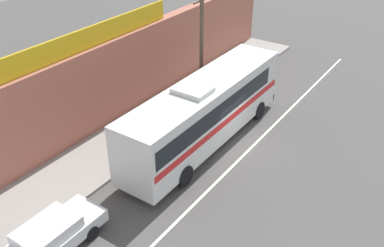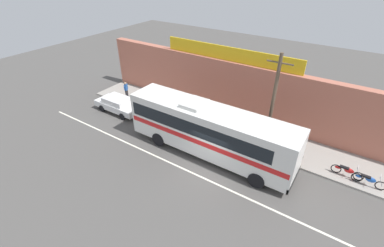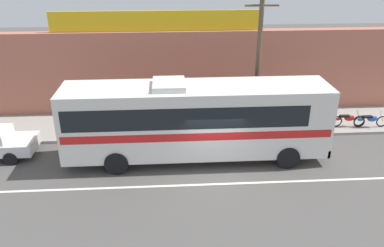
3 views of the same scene
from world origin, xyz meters
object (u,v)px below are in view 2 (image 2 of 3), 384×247
at_px(motorcycle_purple, 369,180).
at_px(motorcycle_blue, 347,171).
at_px(motorcycle_orange, 289,151).
at_px(intercity_bus, 208,129).
at_px(utility_pole, 272,105).
at_px(pedestrian_far_right, 126,89).
at_px(parked_car, 118,104).

bearing_deg(motorcycle_purple, motorcycle_blue, 172.07).
relative_size(motorcycle_orange, motorcycle_blue, 1.01).
distance_m(intercity_bus, utility_pole, 4.43).
bearing_deg(motorcycle_purple, utility_pole, -178.93).
bearing_deg(utility_pole, pedestrian_far_right, 177.54).
relative_size(utility_pole, motorcycle_orange, 3.71).
relative_size(utility_pole, motorcycle_purple, 3.76).
height_order(parked_car, pedestrian_far_right, pedestrian_far_right).
xyz_separation_m(parked_car, motorcycle_blue, (18.19, 1.95, -0.17)).
xyz_separation_m(motorcycle_blue, pedestrian_far_right, (-19.47, 0.33, 0.49)).
xyz_separation_m(utility_pole, motorcycle_orange, (1.60, 0.29, -3.23)).
bearing_deg(utility_pole, intercity_bus, -144.07).
distance_m(utility_pole, motorcycle_orange, 3.62).
distance_m(motorcycle_orange, motorcycle_purple, 4.79).
bearing_deg(intercity_bus, motorcycle_orange, 28.65).
distance_m(utility_pole, motorcycle_blue, 6.13).
bearing_deg(parked_car, intercity_bus, -4.32).
relative_size(motorcycle_orange, motorcycle_purple, 1.01).
distance_m(utility_pole, pedestrian_far_right, 14.54).
bearing_deg(motorcycle_orange, motorcycle_purple, -2.00).
bearing_deg(parked_car, utility_pole, 7.29).
distance_m(motorcycle_orange, pedestrian_far_right, 15.88).
relative_size(utility_pole, motorcycle_blue, 3.76).
bearing_deg(motorcycle_blue, pedestrian_far_right, 179.03).
bearing_deg(utility_pole, motorcycle_purple, 1.07).
bearing_deg(pedestrian_far_right, utility_pole, -2.46).
height_order(intercity_bus, motorcycle_purple, intercity_bus).
bearing_deg(motorcycle_orange, utility_pole, -169.85).
height_order(parked_car, utility_pole, utility_pole).
xyz_separation_m(intercity_bus, motorcycle_blue, (8.51, 2.68, -1.50)).
bearing_deg(parked_car, motorcycle_blue, 6.11).
bearing_deg(pedestrian_far_right, motorcycle_orange, -1.18).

